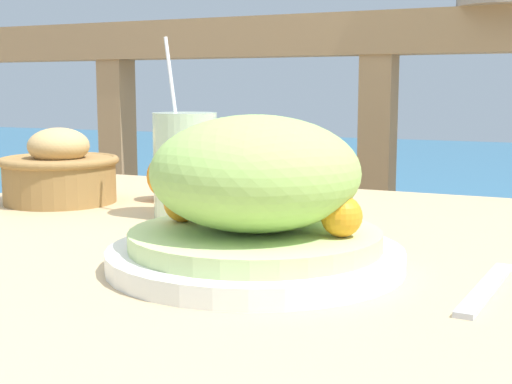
{
  "coord_description": "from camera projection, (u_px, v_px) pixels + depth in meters",
  "views": [
    {
      "loc": [
        0.4,
        -0.76,
        0.92
      ],
      "look_at": [
        0.07,
        -0.02,
        0.8
      ],
      "focal_mm": 50.0,
      "sensor_mm": 36.0,
      "label": 1
    }
  ],
  "objects": [
    {
      "name": "bread_basket",
      "position": [
        60.0,
        172.0,
        1.11
      ],
      "size": [
        0.18,
        0.18,
        0.12
      ],
      "color": "olive",
      "rests_on": "patio_table"
    },
    {
      "name": "sea_backdrop",
      "position": [
        495.0,
        213.0,
        3.88
      ],
      "size": [
        12.0,
        4.0,
        0.48
      ],
      "color": "teal",
      "rests_on": "ground_plane"
    },
    {
      "name": "fork",
      "position": [
        486.0,
        288.0,
        0.63
      ],
      "size": [
        0.03,
        0.18,
        0.0
      ],
      "color": "silver",
      "rests_on": "patio_table"
    },
    {
      "name": "orange_near_basket",
      "position": [
        171.0,
        176.0,
        1.13
      ],
      "size": [
        0.08,
        0.08,
        0.08
      ],
      "color": "orange",
      "rests_on": "patio_table"
    },
    {
      "name": "salad_plate",
      "position": [
        255.0,
        202.0,
        0.71
      ],
      "size": [
        0.3,
        0.3,
        0.15
      ],
      "color": "white",
      "rests_on": "patio_table"
    },
    {
      "name": "patio_table",
      "position": [
        215.0,
        314.0,
        0.89
      ],
      "size": [
        0.98,
        0.91,
        0.74
      ],
      "color": "tan",
      "rests_on": "ground_plane"
    },
    {
      "name": "drink_glass",
      "position": [
        185.0,
        165.0,
        0.98
      ],
      "size": [
        0.09,
        0.09,
        0.25
      ],
      "color": "beige",
      "rests_on": "patio_table"
    },
    {
      "name": "railing_fence",
      "position": [
        377.0,
        170.0,
        1.56
      ],
      "size": [
        2.8,
        0.08,
        1.08
      ],
      "color": "#937551",
      "rests_on": "ground_plane"
    }
  ]
}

